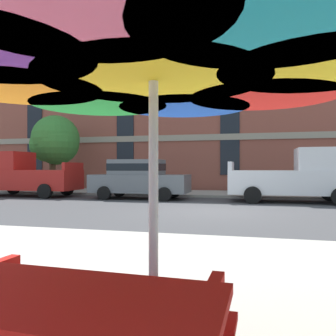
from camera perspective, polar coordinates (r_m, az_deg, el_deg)
ground_plane at (r=11.18m, az=7.38°, el=-7.20°), size 120.00×120.00×0.00m
sidewalk_far at (r=17.92m, az=9.85°, el=-4.28°), size 56.00×3.60×0.12m
apartment_building at (r=26.52m, az=11.11°, el=10.88°), size 45.01×12.08×12.80m
pickup_red at (r=18.39m, az=-22.92°, el=-1.16°), size 5.10×2.12×2.20m
sedan_gray at (r=15.55m, az=-4.85°, el=-1.65°), size 4.40×1.98×1.78m
pickup_white at (r=14.84m, az=20.96°, el=-1.44°), size 5.10×2.12×2.20m
street_tree_left at (r=20.74m, az=-18.40°, el=4.23°), size 2.81×2.72×4.43m
patio_umbrella at (r=2.25m, az=-2.44°, el=20.11°), size 3.08×3.08×2.49m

